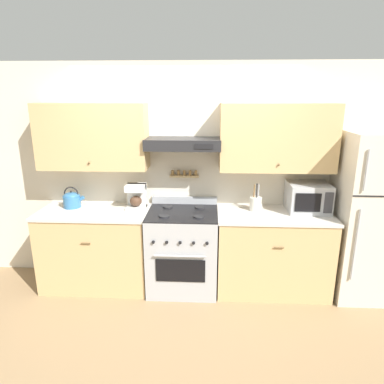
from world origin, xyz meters
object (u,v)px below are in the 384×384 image
(tea_kettle, at_px, (72,199))
(utensil_crock, at_px, (256,203))
(refrigerator, at_px, (371,217))
(stove_range, at_px, (183,250))
(coffee_maker, at_px, (136,196))
(microwave, at_px, (308,197))

(tea_kettle, relative_size, utensil_crock, 0.81)
(utensil_crock, bearing_deg, refrigerator, -5.33)
(stove_range, distance_m, coffee_maker, 0.82)
(utensil_crock, bearing_deg, microwave, 1.76)
(coffee_maker, relative_size, utensil_crock, 0.91)
(refrigerator, bearing_deg, utensil_crock, 174.67)
(coffee_maker, relative_size, microwave, 0.63)
(tea_kettle, bearing_deg, utensil_crock, 0.00)
(stove_range, height_order, microwave, microwave)
(tea_kettle, height_order, microwave, microwave)
(utensil_crock, bearing_deg, tea_kettle, -180.00)
(refrigerator, bearing_deg, tea_kettle, 178.03)
(coffee_maker, xyz_separation_m, microwave, (1.94, -0.00, 0.02))
(microwave, height_order, utensil_crock, microwave)
(microwave, bearing_deg, refrigerator, -11.48)
(refrigerator, relative_size, tea_kettle, 7.31)
(microwave, distance_m, utensil_crock, 0.59)
(refrigerator, height_order, coffee_maker, refrigerator)
(tea_kettle, distance_m, coffee_maker, 0.75)
(utensil_crock, bearing_deg, stove_range, -172.23)
(stove_range, bearing_deg, utensil_crock, 7.77)
(stove_range, height_order, coffee_maker, coffee_maker)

